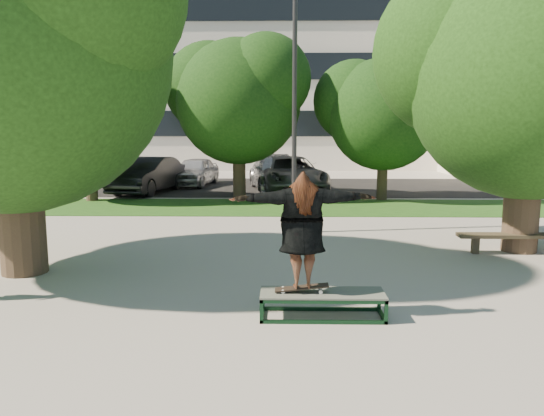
{
  "coord_description": "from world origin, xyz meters",
  "views": [
    {
      "loc": [
        0.71,
        -8.71,
        2.73
      ],
      "look_at": [
        0.52,
        0.6,
        1.32
      ],
      "focal_mm": 35.0,
      "sensor_mm": 36.0,
      "label": 1
    }
  ],
  "objects_px": {
    "tree_left": "(6,33)",
    "car_grey": "(290,175)",
    "grind_box": "(322,304)",
    "car_silver_a": "(195,171)",
    "bench": "(524,237)",
    "car_silver_b": "(278,173)",
    "car_dark": "(148,175)",
    "lamppost": "(294,111)",
    "tree_right": "(526,64)"
  },
  "relations": [
    {
      "from": "tree_left",
      "to": "car_grey",
      "type": "relative_size",
      "value": 1.29
    },
    {
      "from": "grind_box",
      "to": "car_silver_a",
      "type": "height_order",
      "value": "car_silver_a"
    },
    {
      "from": "bench",
      "to": "car_silver_b",
      "type": "bearing_deg",
      "value": 115.02
    },
    {
      "from": "car_silver_a",
      "to": "car_grey",
      "type": "xyz_separation_m",
      "value": [
        4.51,
        -2.74,
        0.09
      ]
    },
    {
      "from": "tree_left",
      "to": "grind_box",
      "type": "height_order",
      "value": "tree_left"
    },
    {
      "from": "car_dark",
      "to": "car_silver_b",
      "type": "height_order",
      "value": "car_silver_b"
    },
    {
      "from": "car_silver_a",
      "to": "car_silver_b",
      "type": "height_order",
      "value": "car_silver_b"
    },
    {
      "from": "lamppost",
      "to": "car_silver_a",
      "type": "height_order",
      "value": "lamppost"
    },
    {
      "from": "car_silver_a",
      "to": "car_silver_b",
      "type": "xyz_separation_m",
      "value": [
        4.0,
        -1.94,
        0.09
      ]
    },
    {
      "from": "car_grey",
      "to": "tree_right",
      "type": "bearing_deg",
      "value": -74.66
    },
    {
      "from": "car_silver_a",
      "to": "tree_right",
      "type": "bearing_deg",
      "value": -46.65
    },
    {
      "from": "car_silver_b",
      "to": "lamppost",
      "type": "bearing_deg",
      "value": -97.08
    },
    {
      "from": "bench",
      "to": "tree_left",
      "type": "bearing_deg",
      "value": -170.76
    },
    {
      "from": "bench",
      "to": "car_dark",
      "type": "bearing_deg",
      "value": 135.72
    },
    {
      "from": "tree_left",
      "to": "bench",
      "type": "relative_size",
      "value": 2.48
    },
    {
      "from": "car_grey",
      "to": "car_silver_b",
      "type": "relative_size",
      "value": 1.04
    },
    {
      "from": "car_grey",
      "to": "car_silver_b",
      "type": "height_order",
      "value": "same"
    },
    {
      "from": "tree_right",
      "to": "car_grey",
      "type": "height_order",
      "value": "tree_right"
    },
    {
      "from": "car_silver_b",
      "to": "car_grey",
      "type": "bearing_deg",
      "value": -67.44
    },
    {
      "from": "bench",
      "to": "car_dark",
      "type": "height_order",
      "value": "car_dark"
    },
    {
      "from": "car_silver_b",
      "to": "tree_left",
      "type": "bearing_deg",
      "value": -119.66
    },
    {
      "from": "lamppost",
      "to": "bench",
      "type": "distance_m",
      "value": 6.14
    },
    {
      "from": "tree_left",
      "to": "car_silver_a",
      "type": "height_order",
      "value": "tree_left"
    },
    {
      "from": "tree_right",
      "to": "tree_left",
      "type": "bearing_deg",
      "value": -168.97
    },
    {
      "from": "lamppost",
      "to": "grind_box",
      "type": "height_order",
      "value": "lamppost"
    },
    {
      "from": "tree_left",
      "to": "lamppost",
      "type": "bearing_deg",
      "value": 36.42
    },
    {
      "from": "lamppost",
      "to": "car_grey",
      "type": "relative_size",
      "value": 1.11
    },
    {
      "from": "tree_left",
      "to": "car_silver_b",
      "type": "relative_size",
      "value": 1.35
    },
    {
      "from": "car_dark",
      "to": "grind_box",
      "type": "bearing_deg",
      "value": -55.69
    },
    {
      "from": "lamppost",
      "to": "grind_box",
      "type": "relative_size",
      "value": 3.39
    },
    {
      "from": "tree_right",
      "to": "grind_box",
      "type": "xyz_separation_m",
      "value": [
        -4.63,
        -4.37,
        -3.9
      ]
    },
    {
      "from": "tree_left",
      "to": "car_silver_a",
      "type": "relative_size",
      "value": 1.79
    },
    {
      "from": "car_grey",
      "to": "car_silver_a",
      "type": "bearing_deg",
      "value": 139.44
    },
    {
      "from": "tree_right",
      "to": "car_silver_a",
      "type": "xyz_separation_m",
      "value": [
        -9.42,
        13.42,
        -3.42
      ]
    },
    {
      "from": "tree_left",
      "to": "grind_box",
      "type": "xyz_separation_m",
      "value": [
        5.58,
        -2.38,
        -4.23
      ]
    },
    {
      "from": "grind_box",
      "to": "car_silver_a",
      "type": "distance_m",
      "value": 18.43
    },
    {
      "from": "car_silver_a",
      "to": "car_grey",
      "type": "height_order",
      "value": "car_grey"
    },
    {
      "from": "lamppost",
      "to": "bench",
      "type": "relative_size",
      "value": 2.13
    },
    {
      "from": "car_dark",
      "to": "car_grey",
      "type": "height_order",
      "value": "car_grey"
    },
    {
      "from": "lamppost",
      "to": "car_dark",
      "type": "bearing_deg",
      "value": 125.22
    },
    {
      "from": "grind_box",
      "to": "car_silver_b",
      "type": "xyz_separation_m",
      "value": [
        -0.79,
        15.85,
        0.58
      ]
    },
    {
      "from": "car_silver_a",
      "to": "car_dark",
      "type": "distance_m",
      "value": 3.35
    },
    {
      "from": "bench",
      "to": "car_silver_b",
      "type": "xyz_separation_m",
      "value": [
        -5.5,
        11.81,
        0.4
      ]
    },
    {
      "from": "car_silver_a",
      "to": "car_grey",
      "type": "relative_size",
      "value": 0.72
    },
    {
      "from": "grind_box",
      "to": "car_dark",
      "type": "distance_m",
      "value": 16.08
    },
    {
      "from": "tree_left",
      "to": "car_grey",
      "type": "xyz_separation_m",
      "value": [
        5.3,
        12.67,
        -3.66
      ]
    },
    {
      "from": "car_dark",
      "to": "car_silver_b",
      "type": "bearing_deg",
      "value": 22.21
    },
    {
      "from": "lamppost",
      "to": "grind_box",
      "type": "bearing_deg",
      "value": -87.37
    },
    {
      "from": "car_grey",
      "to": "car_silver_b",
      "type": "distance_m",
      "value": 0.95
    },
    {
      "from": "tree_left",
      "to": "tree_right",
      "type": "xyz_separation_m",
      "value": [
        10.21,
        1.99,
        -0.33
      ]
    }
  ]
}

